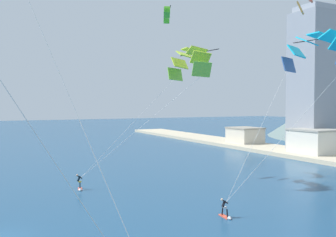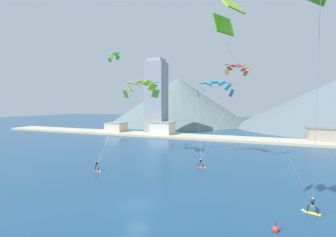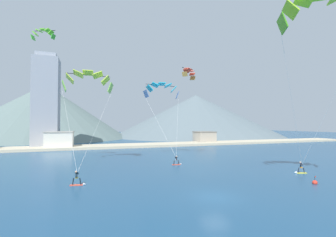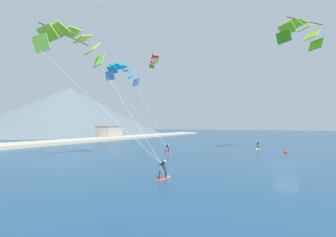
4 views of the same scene
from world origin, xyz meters
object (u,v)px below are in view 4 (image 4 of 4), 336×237
at_px(parafoil_kite_near_lead, 72,42).
at_px(race_marker_buoy, 286,152).
at_px(parafoil_kite_mid_center, 123,73).
at_px(kitesurfer_near_trail, 257,147).
at_px(kitesurfer_mid_center, 168,151).
at_px(parafoil_kite_distant_high_outer, 154,60).
at_px(parafoil_kite_near_trail, 300,32).
at_px(kitesurfer_near_lead, 165,173).

relative_size(parafoil_kite_near_lead, race_marker_buoy, 14.61).
relative_size(parafoil_kite_near_lead, parafoil_kite_mid_center, 1.01).
xyz_separation_m(parafoil_kite_mid_center, race_marker_buoy, (10.01, -26.97, -14.50)).
bearing_deg(kitesurfer_near_trail, kitesurfer_mid_center, 139.05).
height_order(parafoil_kite_distant_high_outer, race_marker_buoy, parafoil_kite_distant_high_outer).
height_order(parafoil_kite_near_trail, race_marker_buoy, parafoil_kite_near_trail).
bearing_deg(parafoil_kite_near_lead, kitesurfer_mid_center, -19.07).
height_order(kitesurfer_near_trail, parafoil_kite_distant_high_outer, parafoil_kite_distant_high_outer).
bearing_deg(parafoil_kite_near_trail, parafoil_kite_mid_center, 106.18).
bearing_deg(race_marker_buoy, parafoil_kite_near_trail, -123.61).
bearing_deg(kitesurfer_near_lead, parafoil_kite_near_lead, 86.14).
xyz_separation_m(kitesurfer_near_lead, race_marker_buoy, (25.94, -8.66, -0.39)).
bearing_deg(parafoil_kite_near_lead, kitesurfer_near_trail, -30.95).
bearing_deg(parafoil_kite_mid_center, parafoil_kite_distant_high_outer, -40.51).
xyz_separation_m(parafoil_kite_near_trail, parafoil_kite_distant_high_outer, (-3.80, 25.26, -1.85)).
bearing_deg(parafoil_kite_near_lead, parafoil_kite_mid_center, 18.10).
relative_size(kitesurfer_mid_center, parafoil_kite_near_trail, 0.09).
height_order(parafoil_kite_mid_center, race_marker_buoy, parafoil_kite_mid_center).
relative_size(parafoil_kite_distant_high_outer, race_marker_buoy, 4.17).
xyz_separation_m(kitesurfer_mid_center, parafoil_kite_distant_high_outer, (5.04, 5.98, 17.29)).
bearing_deg(kitesurfer_near_trail, parafoil_kite_near_lead, 149.05).
bearing_deg(parafoil_kite_mid_center, parafoil_kite_near_trail, -73.82).
xyz_separation_m(kitesurfer_near_trail, parafoil_kite_near_trail, (-5.04, -7.23, 19.14)).
bearing_deg(kitesurfer_mid_center, parafoil_kite_near_lead, 160.93).
distance_m(parafoil_kite_distant_high_outer, race_marker_buoy, 29.42).
relative_size(parafoil_kite_near_trail, race_marker_buoy, 19.42).
distance_m(parafoil_kite_near_lead, race_marker_buoy, 36.41).
distance_m(kitesurfer_near_lead, kitesurfer_mid_center, 17.66).
bearing_deg(parafoil_kite_near_lead, parafoil_kite_near_trail, -46.00).
height_order(kitesurfer_near_lead, parafoil_kite_distant_high_outer, parafoil_kite_distant_high_outer).
distance_m(kitesurfer_mid_center, parafoil_kite_mid_center, 17.34).
relative_size(kitesurfer_mid_center, parafoil_kite_mid_center, 0.12).
bearing_deg(parafoil_kite_near_trail, parafoil_kite_near_lead, 134.00).
distance_m(kitesurfer_mid_center, parafoil_kite_near_trail, 28.57).
bearing_deg(parafoil_kite_mid_center, parafoil_kite_near_lead, -161.90).
distance_m(kitesurfer_near_lead, parafoil_kite_near_lead, 19.54).
distance_m(kitesurfer_mid_center, race_marker_buoy, 19.90).
distance_m(kitesurfer_near_trail, parafoil_kite_near_lead, 36.22).
distance_m(kitesurfer_near_trail, race_marker_buoy, 6.07).
distance_m(kitesurfer_near_trail, parafoil_kite_near_trail, 21.07).
height_order(parafoil_kite_mid_center, parafoil_kite_distant_high_outer, parafoil_kite_distant_high_outer).
relative_size(kitesurfer_near_trail, parafoil_kite_mid_center, 0.12).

